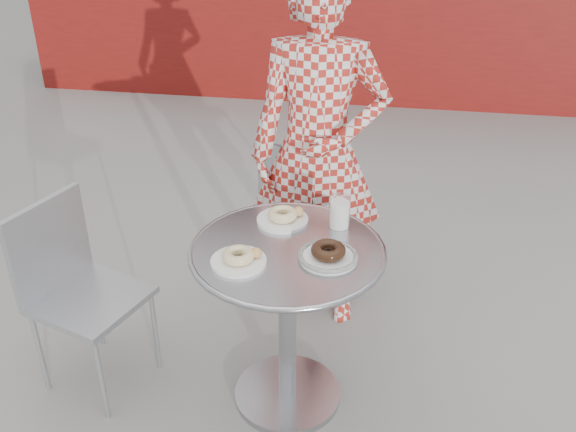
% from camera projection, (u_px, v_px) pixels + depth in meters
% --- Properties ---
extents(ground, '(60.00, 60.00, 0.00)m').
position_uv_depth(ground, '(299.00, 397.00, 2.64)').
color(ground, '#9A9792').
rests_on(ground, ground).
extents(bistro_table, '(0.71, 0.71, 0.72)m').
position_uv_depth(bistro_table, '(287.00, 288.00, 2.38)').
color(bistro_table, '#B6B5BA').
rests_on(bistro_table, ground).
extents(chair_far, '(0.47, 0.48, 0.78)m').
position_uv_depth(chair_far, '(308.00, 234.00, 3.31)').
color(chair_far, '#AEB1B6').
rests_on(chair_far, ground).
extents(chair_left, '(0.49, 0.49, 0.80)m').
position_uv_depth(chair_left, '(95.00, 331.00, 2.63)').
color(chair_left, '#AEB1B6').
rests_on(chair_left, ground).
extents(seated_person, '(0.60, 0.40, 1.64)m').
position_uv_depth(seated_person, '(318.00, 154.00, 2.78)').
color(seated_person, '#AA221A').
rests_on(seated_person, ground).
extents(plate_far, '(0.20, 0.20, 0.05)m').
position_uv_depth(plate_far, '(283.00, 217.00, 2.45)').
color(plate_far, white).
rests_on(plate_far, bistro_table).
extents(plate_near, '(0.19, 0.19, 0.05)m').
position_uv_depth(plate_near, '(239.00, 258.00, 2.20)').
color(plate_near, white).
rests_on(plate_near, bistro_table).
extents(plate_checker, '(0.21, 0.21, 0.05)m').
position_uv_depth(plate_checker, '(328.00, 255.00, 2.23)').
color(plate_checker, white).
rests_on(plate_checker, bistro_table).
extents(milk_cup, '(0.08, 0.08, 0.13)m').
position_uv_depth(milk_cup, '(339.00, 213.00, 2.40)').
color(milk_cup, white).
rests_on(milk_cup, bistro_table).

